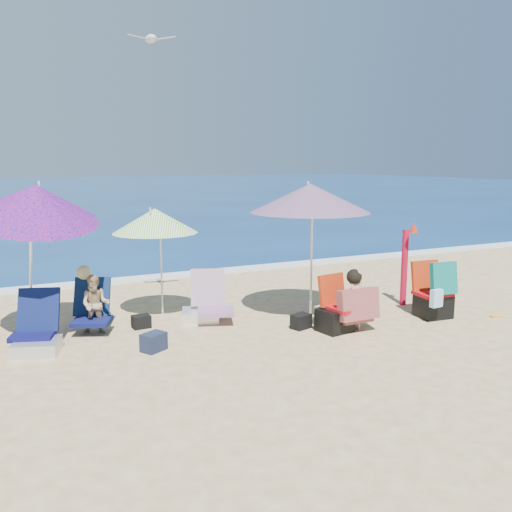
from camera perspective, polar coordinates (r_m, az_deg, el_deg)
name	(u,v)px	position (r m, az deg, el deg)	size (l,w,h in m)	color
ground	(305,340)	(8.06, 5.08, -8.67)	(120.00, 120.00, 0.00)	#D8BC84
sea	(39,191)	(51.76, -21.58, 6.31)	(120.00, 80.00, 0.12)	navy
foam	(189,274)	(12.55, -6.95, -1.86)	(120.00, 0.50, 0.04)	white
umbrella_turquoise	(310,198)	(8.86, 5.64, 6.00)	(2.46, 2.46, 2.23)	silver
umbrella_striped	(155,221)	(8.98, -10.45, 3.62)	(1.78, 1.78, 1.84)	silver
umbrella_blue	(35,202)	(8.32, -21.97, 5.20)	(2.09, 2.15, 2.42)	white
furled_umbrella	(406,260)	(10.08, 15.33, -0.39)	(0.19, 0.37, 1.50)	#AA0C28
chair_navy	(37,335)	(8.12, -21.83, -7.65)	(0.76, 0.95, 0.80)	#0B0D41
chair_rainbow	(205,308)	(8.95, -5.31, -5.36)	(0.87, 0.98, 0.80)	#E65161
camp_chair_left	(336,315)	(8.45, 8.29, -6.05)	(0.69, 0.60, 0.85)	#B50C14
camp_chair_right	(434,297)	(9.51, 18.00, -4.06)	(0.64, 0.70, 0.96)	red
person_center	(355,301)	(8.42, 10.25, -4.67)	(0.66, 0.53, 0.96)	tan
person_left	(94,303)	(8.59, -16.47, -4.73)	(0.73, 0.93, 1.00)	tan
bag_navy_a	(154,342)	(7.69, -10.59, -8.77)	(0.39, 0.36, 0.25)	#192238
bag_black_a	(141,322)	(8.74, -11.84, -6.68)	(0.28, 0.22, 0.20)	black
bag_tan	(324,313)	(9.04, 7.10, -5.88)	(0.31, 0.25, 0.23)	tan
bag_black_b	(301,321)	(8.55, 4.70, -6.78)	(0.34, 0.28, 0.23)	black
orange_item	(497,316)	(9.97, 23.76, -5.77)	(0.23, 0.14, 0.03)	#FEA11A
seagull	(151,39)	(9.15, -10.87, 21.28)	(0.73, 0.35, 0.13)	silver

